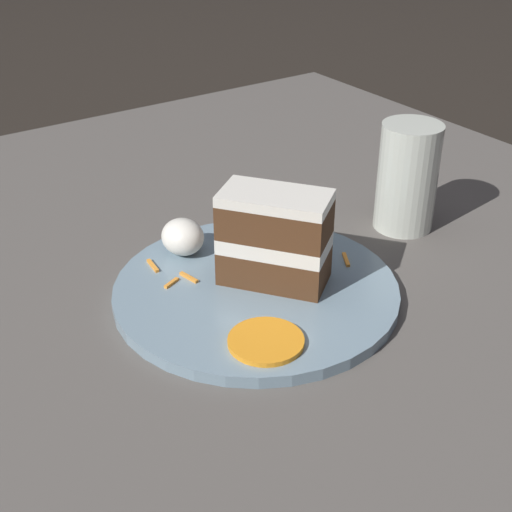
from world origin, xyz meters
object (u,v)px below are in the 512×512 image
at_px(plate, 256,290).
at_px(cream_dollop, 185,236).
at_px(cake_slice, 275,238).
at_px(drinking_glass, 407,184).
at_px(orange_garnish, 266,341).

xyz_separation_m(plate, cream_dollop, (0.10, 0.03, 0.03)).
bearing_deg(plate, cake_slice, -94.56).
distance_m(plate, drinking_glass, 0.24).
height_order(orange_garnish, drinking_glass, drinking_glass).
xyz_separation_m(orange_garnish, drinking_glass, (0.11, -0.28, 0.04)).
bearing_deg(cream_dollop, plate, -165.90).
xyz_separation_m(plate, cake_slice, (-0.00, -0.02, 0.06)).
distance_m(plate, cake_slice, 0.06).
bearing_deg(cream_dollop, orange_garnish, 172.97).
xyz_separation_m(cake_slice, cream_dollop, (0.10, 0.05, -0.03)).
relative_size(plate, cream_dollop, 5.81).
bearing_deg(orange_garnish, cake_slice, -39.78).
bearing_deg(plate, orange_garnish, 150.57).
bearing_deg(orange_garnish, cream_dollop, -7.03).
bearing_deg(cake_slice, drinking_glass, -29.69).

